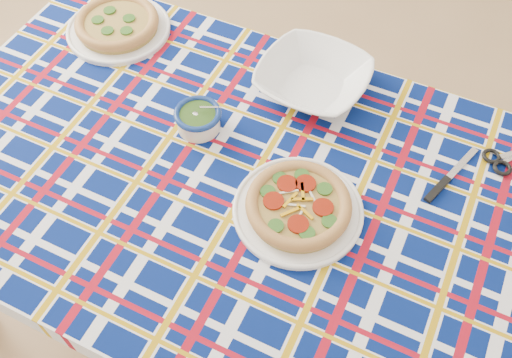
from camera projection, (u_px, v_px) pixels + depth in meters
The scene contains 8 objects.
floor at pixel (262, 197), 2.02m from camera, with size 4.00×4.00×0.00m, color #8E6D49.
dining_table at pixel (228, 191), 1.30m from camera, with size 1.52×1.06×0.67m.
tablecloth at pixel (228, 186), 1.28m from camera, with size 1.45×0.92×0.09m, color #041453, non-canonical shape.
main_focaccia_plate at pixel (298, 205), 1.17m from camera, with size 0.28×0.28×0.05m, color #A17F39, non-canonical shape.
pesto_bowl at pixel (198, 118), 1.30m from camera, with size 0.11×0.11×0.06m, color #1B360E, non-canonical shape.
serving_bowl at pixel (313, 79), 1.37m from camera, with size 0.26×0.26×0.06m, color white.
second_focaccia_plate at pixel (117, 23), 1.50m from camera, with size 0.28×0.28×0.05m, color #A17F39, non-canonical shape.
table_knife at pixel (460, 165), 1.25m from camera, with size 0.21×0.02×0.01m, color silver, non-canonical shape.
Camera 1 is at (0.59, -0.95, 1.68)m, focal length 40.00 mm.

